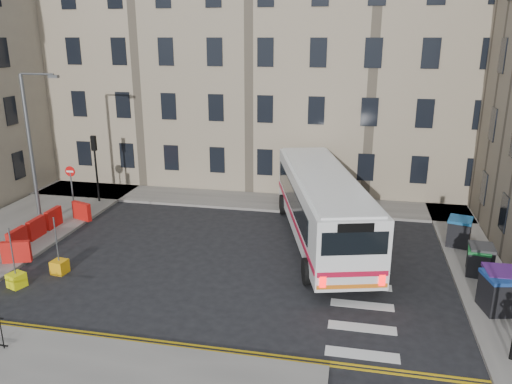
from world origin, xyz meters
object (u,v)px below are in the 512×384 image
(wheelie_bin_b, at_px, (499,288))
(bollard_yellow, at_px, (17,280))
(streetlamp, at_px, (31,150))
(wheelie_bin_c, at_px, (478,262))
(wheelie_bin_d, at_px, (480,259))
(wheelie_bin_e, at_px, (459,231))
(wheelie_bin_a, at_px, (499,293))
(bus, at_px, (322,204))
(bollard_chevron, at_px, (60,267))

(wheelie_bin_b, distance_m, bollard_yellow, 19.11)
(streetlamp, height_order, wheelie_bin_c, streetlamp)
(wheelie_bin_d, xyz_separation_m, wheelie_bin_e, (-0.34, 3.08, 0.04))
(wheelie_bin_a, bearing_deg, bus, 128.88)
(wheelie_bin_a, distance_m, wheelie_bin_b, 0.40)
(wheelie_bin_c, bearing_deg, bollard_yellow, -154.43)
(bus, distance_m, wheelie_bin_e, 6.78)
(streetlamp, bearing_deg, wheelie_bin_b, -10.43)
(wheelie_bin_b, relative_size, bollard_chevron, 2.42)
(streetlamp, bearing_deg, wheelie_bin_a, -11.44)
(streetlamp, bearing_deg, wheelie_bin_d, -3.38)
(wheelie_bin_c, relative_size, bollard_yellow, 2.03)
(wheelie_bin_d, bearing_deg, bollard_chevron, -165.42)
(wheelie_bin_b, distance_m, wheelie_bin_d, 2.76)
(streetlamp, relative_size, wheelie_bin_b, 5.60)
(bus, bearing_deg, wheelie_bin_d, -34.79)
(wheelie_bin_a, relative_size, wheelie_bin_b, 1.03)
(wheelie_bin_c, relative_size, bollard_chevron, 2.03)
(streetlamp, height_order, bollard_yellow, streetlamp)
(streetlamp, xyz_separation_m, bollard_yellow, (3.00, -6.13, -4.04))
(wheelie_bin_a, height_order, wheelie_bin_b, wheelie_bin_b)
(bus, height_order, wheelie_bin_a, bus)
(wheelie_bin_b, bearing_deg, wheelie_bin_c, 93.48)
(bus, distance_m, wheelie_bin_b, 8.87)
(wheelie_bin_c, xyz_separation_m, wheelie_bin_d, (0.11, 0.14, 0.05))
(bollard_yellow, bearing_deg, wheelie_bin_b, 6.26)
(wheelie_bin_b, bearing_deg, wheelie_bin_d, 90.94)
(wheelie_bin_c, bearing_deg, streetlamp, -172.21)
(wheelie_bin_c, height_order, bollard_yellow, wheelie_bin_c)
(wheelie_bin_a, xyz_separation_m, bollard_chevron, (-17.85, -0.22, -0.57))
(wheelie_bin_a, bearing_deg, streetlamp, 156.40)
(wheelie_bin_a, height_order, wheelie_bin_c, wheelie_bin_a)
(streetlamp, relative_size, bollard_chevron, 13.57)
(bollard_chevron, bearing_deg, bollard_yellow, -125.06)
(wheelie_bin_c, xyz_separation_m, bollard_chevron, (-17.77, -3.21, -0.44))
(wheelie_bin_b, height_order, bollard_chevron, wheelie_bin_b)
(bus, height_order, bollard_yellow, bus)
(bollard_chevron, bearing_deg, wheelie_bin_d, 10.62)
(wheelie_bin_e, height_order, bollard_yellow, wheelie_bin_e)
(wheelie_bin_d, bearing_deg, wheelie_bin_a, -86.52)
(wheelie_bin_e, bearing_deg, wheelie_bin_c, -70.15)
(streetlamp, xyz_separation_m, wheelie_bin_a, (21.89, -4.43, -3.47))
(wheelie_bin_e, xyz_separation_m, bollard_yellow, (-18.58, -7.91, -0.53))
(wheelie_bin_d, height_order, wheelie_bin_e, wheelie_bin_e)
(wheelie_bin_b, bearing_deg, bollard_chevron, -178.57)
(bollard_yellow, bearing_deg, bus, 31.58)
(wheelie_bin_e, distance_m, bollard_chevron, 18.69)
(bus, height_order, wheelie_bin_c, bus)
(streetlamp, xyz_separation_m, wheelie_bin_c, (21.81, -1.44, -3.60))
(bus, xyz_separation_m, wheelie_bin_a, (6.97, -5.63, -1.11))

